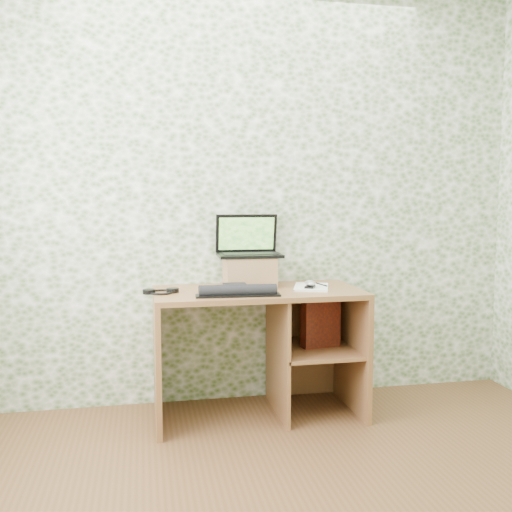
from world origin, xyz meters
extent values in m
plane|color=white|center=(0.00, 1.75, 1.30)|extent=(3.50, 0.00, 3.50)
cube|color=brown|center=(0.00, 1.44, 0.73)|extent=(1.20, 0.60, 0.03)
cube|color=brown|center=(-0.58, 1.44, 0.36)|extent=(0.03, 0.60, 0.72)
cube|color=brown|center=(0.58, 1.44, 0.36)|extent=(0.03, 0.60, 0.72)
cube|color=brown|center=(0.12, 1.44, 0.36)|extent=(0.02, 0.56, 0.72)
cube|color=brown|center=(0.35, 1.44, 0.38)|extent=(0.46, 0.56, 0.02)
cube|color=brown|center=(0.36, 1.73, 0.36)|extent=(0.48, 0.02, 0.72)
cube|color=olive|center=(-0.02, 1.58, 0.84)|extent=(0.31, 0.26, 0.18)
cube|color=black|center=(-0.02, 1.58, 0.94)|extent=(0.39, 0.27, 0.02)
cube|color=black|center=(-0.02, 1.58, 0.95)|extent=(0.33, 0.15, 0.00)
cube|color=black|center=(-0.02, 1.69, 1.06)|extent=(0.38, 0.07, 0.24)
cube|color=#17531A|center=(-0.02, 1.68, 1.06)|extent=(0.34, 0.05, 0.20)
cube|color=black|center=(-0.15, 1.35, 0.77)|extent=(0.41, 0.17, 0.03)
cube|color=black|center=(-0.15, 1.35, 0.78)|extent=(0.14, 0.14, 0.05)
cylinder|color=black|center=(-0.15, 1.25, 0.78)|extent=(0.43, 0.09, 0.06)
cube|color=black|center=(-0.15, 1.24, 0.76)|extent=(0.47, 0.12, 0.01)
torus|color=black|center=(-0.56, 1.43, 0.76)|extent=(0.16, 0.16, 0.01)
cylinder|color=black|center=(-0.62, 1.42, 0.76)|extent=(0.07, 0.07, 0.02)
cylinder|color=black|center=(-0.49, 1.44, 0.76)|extent=(0.07, 0.07, 0.02)
cube|color=white|center=(0.32, 1.43, 0.76)|extent=(0.28, 0.33, 0.01)
ellipsoid|color=#BABABC|center=(0.30, 1.38, 0.78)|extent=(0.10, 0.11, 0.03)
cylinder|color=black|center=(0.39, 1.46, 0.77)|extent=(0.03, 0.13, 0.01)
cube|color=maroon|center=(0.39, 1.44, 0.53)|extent=(0.24, 0.12, 0.28)
camera|label=1|loc=(-0.65, -1.78, 1.29)|focal=40.00mm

